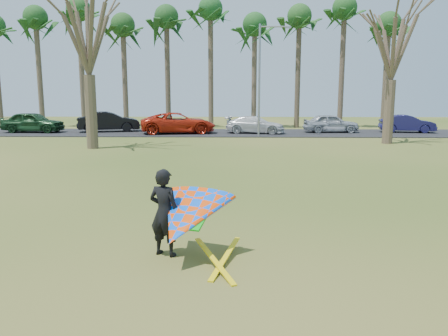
{
  "coord_description": "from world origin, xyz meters",
  "views": [
    {
      "loc": [
        0.32,
        -10.03,
        3.16
      ],
      "look_at": [
        0.0,
        2.0,
        1.1
      ],
      "focal_mm": 35.0,
      "sensor_mm": 36.0,
      "label": 1
    }
  ],
  "objects_px": {
    "car_2": "(178,123)",
    "car_3": "(255,125)",
    "bare_tree_left": "(87,25)",
    "bare_tree_right": "(394,37)",
    "car_0": "(33,122)",
    "kite_flyer": "(183,217)",
    "car_1": "(109,122)",
    "car_5": "(407,124)",
    "streetlight": "(262,75)",
    "car_4": "(331,123)"
  },
  "relations": [
    {
      "from": "streetlight",
      "to": "car_4",
      "type": "xyz_separation_m",
      "value": [
        5.82,
        3.35,
        -3.66
      ]
    },
    {
      "from": "bare_tree_left",
      "to": "car_3",
      "type": "bearing_deg",
      "value": 43.75
    },
    {
      "from": "bare_tree_left",
      "to": "car_4",
      "type": "bearing_deg",
      "value": 32.93
    },
    {
      "from": "bare_tree_right",
      "to": "kite_flyer",
      "type": "height_order",
      "value": "bare_tree_right"
    },
    {
      "from": "car_0",
      "to": "bare_tree_left",
      "type": "bearing_deg",
      "value": -137.98
    },
    {
      "from": "bare_tree_right",
      "to": "kite_flyer",
      "type": "xyz_separation_m",
      "value": [
        -10.66,
        -20.05,
        -5.72
      ]
    },
    {
      "from": "car_2",
      "to": "car_3",
      "type": "relative_size",
      "value": 1.27
    },
    {
      "from": "car_5",
      "to": "kite_flyer",
      "type": "relative_size",
      "value": 1.78
    },
    {
      "from": "car_0",
      "to": "car_1",
      "type": "height_order",
      "value": "car_0"
    },
    {
      "from": "bare_tree_right",
      "to": "car_2",
      "type": "xyz_separation_m",
      "value": [
        -14.19,
        6.16,
        -5.69
      ]
    },
    {
      "from": "car_3",
      "to": "bare_tree_left",
      "type": "bearing_deg",
      "value": 145.08
    },
    {
      "from": "kite_flyer",
      "to": "car_4",
      "type": "bearing_deg",
      "value": 72.49
    },
    {
      "from": "car_2",
      "to": "car_3",
      "type": "height_order",
      "value": "car_2"
    },
    {
      "from": "streetlight",
      "to": "car_1",
      "type": "distance_m",
      "value": 13.25
    },
    {
      "from": "car_3",
      "to": "car_4",
      "type": "distance_m",
      "value": 6.19
    },
    {
      "from": "car_2",
      "to": "car_3",
      "type": "distance_m",
      "value": 6.05
    },
    {
      "from": "car_3",
      "to": "car_1",
      "type": "bearing_deg",
      "value": 95.93
    },
    {
      "from": "car_0",
      "to": "kite_flyer",
      "type": "distance_m",
      "value": 30.86
    },
    {
      "from": "car_0",
      "to": "car_2",
      "type": "xyz_separation_m",
      "value": [
        11.81,
        -0.57,
        -0.01
      ]
    },
    {
      "from": "car_0",
      "to": "kite_flyer",
      "type": "relative_size",
      "value": 2.02
    },
    {
      "from": "car_5",
      "to": "car_1",
      "type": "bearing_deg",
      "value": 98.93
    },
    {
      "from": "bare_tree_left",
      "to": "car_2",
      "type": "height_order",
      "value": "bare_tree_left"
    },
    {
      "from": "streetlight",
      "to": "car_4",
      "type": "bearing_deg",
      "value": 29.92
    },
    {
      "from": "car_4",
      "to": "car_2",
      "type": "bearing_deg",
      "value": 93.87
    },
    {
      "from": "car_1",
      "to": "kite_flyer",
      "type": "bearing_deg",
      "value": -177.06
    },
    {
      "from": "car_2",
      "to": "car_4",
      "type": "relative_size",
      "value": 1.34
    },
    {
      "from": "car_1",
      "to": "car_4",
      "type": "distance_m",
      "value": 18.07
    },
    {
      "from": "bare_tree_left",
      "to": "streetlight",
      "type": "distance_m",
      "value": 12.58
    },
    {
      "from": "car_0",
      "to": "streetlight",
      "type": "bearing_deg",
      "value": -95.95
    },
    {
      "from": "bare_tree_left",
      "to": "bare_tree_right",
      "type": "xyz_separation_m",
      "value": [
        18.0,
        3.0,
        -0.35
      ]
    },
    {
      "from": "kite_flyer",
      "to": "bare_tree_left",
      "type": "bearing_deg",
      "value": 113.28
    },
    {
      "from": "bare_tree_right",
      "to": "bare_tree_left",
      "type": "bearing_deg",
      "value": -170.54
    },
    {
      "from": "car_1",
      "to": "kite_flyer",
      "type": "xyz_separation_m",
      "value": [
        9.42,
        -27.61,
        -0.03
      ]
    },
    {
      "from": "car_0",
      "to": "car_2",
      "type": "relative_size",
      "value": 0.83
    },
    {
      "from": "bare_tree_left",
      "to": "car_2",
      "type": "xyz_separation_m",
      "value": [
        3.81,
        9.16,
        -6.04
      ]
    },
    {
      "from": "bare_tree_left",
      "to": "bare_tree_right",
      "type": "bearing_deg",
      "value": 9.46
    },
    {
      "from": "bare_tree_right",
      "to": "car_1",
      "type": "relative_size",
      "value": 1.86
    },
    {
      "from": "car_2",
      "to": "kite_flyer",
      "type": "relative_size",
      "value": 2.45
    },
    {
      "from": "car_5",
      "to": "kite_flyer",
      "type": "bearing_deg",
      "value": 160.96
    },
    {
      "from": "streetlight",
      "to": "car_0",
      "type": "xyz_separation_m",
      "value": [
        -18.16,
        2.73,
        -3.58
      ]
    },
    {
      "from": "car_2",
      "to": "kite_flyer",
      "type": "height_order",
      "value": "kite_flyer"
    },
    {
      "from": "car_4",
      "to": "car_5",
      "type": "height_order",
      "value": "car_4"
    },
    {
      "from": "bare_tree_right",
      "to": "car_0",
      "type": "distance_m",
      "value": 27.45
    },
    {
      "from": "streetlight",
      "to": "car_4",
      "type": "relative_size",
      "value": 1.84
    },
    {
      "from": "bare_tree_right",
      "to": "car_3",
      "type": "height_order",
      "value": "bare_tree_right"
    },
    {
      "from": "car_0",
      "to": "car_3",
      "type": "height_order",
      "value": "car_0"
    },
    {
      "from": "bare_tree_right",
      "to": "streetlight",
      "type": "xyz_separation_m",
      "value": [
        -7.84,
        4.0,
        -2.1
      ]
    },
    {
      "from": "bare_tree_left",
      "to": "car_2",
      "type": "bearing_deg",
      "value": 67.42
    },
    {
      "from": "car_1",
      "to": "car_5",
      "type": "relative_size",
      "value": 1.17
    },
    {
      "from": "car_1",
      "to": "car_4",
      "type": "xyz_separation_m",
      "value": [
        18.07,
        -0.21,
        -0.07
      ]
    }
  ]
}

